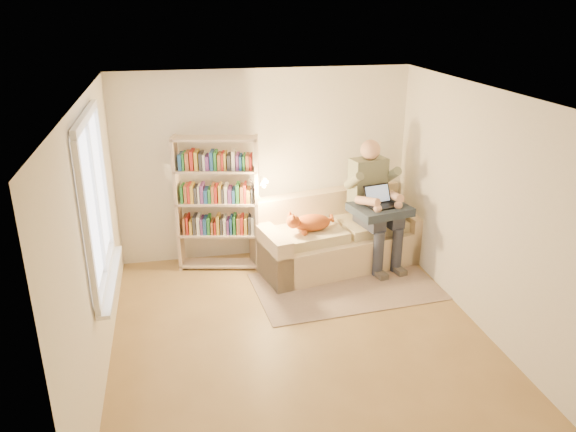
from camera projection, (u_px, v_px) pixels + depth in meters
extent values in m
plane|color=olive|center=(301.00, 337.00, 6.10)|extent=(4.50, 4.50, 0.00)
cube|color=white|center=(303.00, 96.00, 5.16)|extent=(4.00, 4.50, 0.02)
cube|color=silver|center=(94.00, 243.00, 5.25)|extent=(0.02, 4.50, 2.60)
cube|color=silver|center=(484.00, 212.00, 6.01)|extent=(0.02, 4.50, 2.60)
cube|color=silver|center=(265.00, 165.00, 7.68)|extent=(4.00, 0.02, 2.60)
cube|color=silver|center=(382.00, 357.00, 3.57)|extent=(4.00, 0.02, 2.60)
plane|color=white|center=(95.00, 200.00, 5.31)|extent=(0.00, 1.50, 1.50)
cube|color=white|center=(85.00, 117.00, 5.02)|extent=(0.05, 1.50, 0.08)
cube|color=white|center=(106.00, 275.00, 5.60)|extent=(0.05, 1.50, 0.08)
cube|color=white|center=(96.00, 200.00, 5.31)|extent=(0.04, 0.05, 1.50)
cube|color=white|center=(111.00, 279.00, 5.62)|extent=(0.12, 1.52, 0.04)
cube|color=beige|center=(338.00, 248.00, 7.71)|extent=(2.38, 1.44, 0.47)
cube|color=beige|center=(326.00, 207.00, 7.87)|extent=(2.22, 0.68, 0.48)
cube|color=beige|center=(271.00, 254.00, 7.30)|extent=(0.43, 1.02, 0.67)
cube|color=beige|center=(400.00, 230.00, 8.05)|extent=(0.43, 1.02, 0.67)
cube|color=beige|center=(307.00, 235.00, 7.37)|extent=(1.06, 0.85, 0.13)
cube|color=beige|center=(373.00, 223.00, 7.74)|extent=(1.06, 0.85, 0.13)
cube|color=gray|center=(368.00, 182.00, 7.60)|extent=(0.53, 0.36, 0.66)
sphere|color=tan|center=(370.00, 150.00, 7.42)|extent=(0.27, 0.27, 0.27)
cube|color=#2E3241|center=(369.00, 219.00, 7.42)|extent=(0.30, 0.57, 0.21)
cube|color=#2E3241|center=(388.00, 216.00, 7.53)|extent=(0.30, 0.57, 0.21)
cylinder|color=#2E3241|center=(378.00, 254.00, 7.34)|extent=(0.14, 0.14, 0.62)
cylinder|color=#2E3241|center=(397.00, 250.00, 7.45)|extent=(0.14, 0.14, 0.62)
ellipsoid|color=orange|center=(309.00, 223.00, 7.27)|extent=(0.54, 0.36, 0.22)
sphere|color=orange|center=(290.00, 222.00, 7.10)|extent=(0.17, 0.17, 0.17)
cylinder|color=orange|center=(324.00, 222.00, 7.43)|extent=(0.25, 0.10, 0.07)
cube|color=#242F3F|center=(386.00, 209.00, 7.44)|extent=(0.83, 0.73, 0.11)
cube|color=black|center=(389.00, 205.00, 7.38)|extent=(0.43, 0.34, 0.02)
cube|color=black|center=(384.00, 193.00, 7.45)|extent=(0.40, 0.19, 0.24)
plane|color=#8CA5CC|center=(384.00, 193.00, 7.45)|extent=(0.37, 0.21, 0.32)
cube|color=#C4AC94|center=(178.00, 204.00, 7.37)|extent=(0.10, 0.28, 1.82)
cube|color=#C4AC94|center=(257.00, 204.00, 7.37)|extent=(0.10, 0.28, 1.82)
cube|color=#C4AC94|center=(220.00, 263.00, 7.68)|extent=(1.12, 0.49, 0.03)
cube|color=#C4AC94|center=(219.00, 233.00, 7.52)|extent=(1.12, 0.49, 0.03)
cube|color=#C4AC94|center=(217.00, 202.00, 7.36)|extent=(1.12, 0.49, 0.03)
cube|color=#C4AC94|center=(216.00, 170.00, 7.20)|extent=(1.12, 0.49, 0.03)
cube|color=#C4AC94|center=(214.00, 138.00, 7.05)|extent=(1.12, 0.49, 0.03)
cube|color=gold|center=(219.00, 225.00, 7.48)|extent=(0.95, 0.41, 0.22)
cube|color=#333338|center=(217.00, 194.00, 7.32)|extent=(0.95, 0.41, 0.22)
cube|color=silver|center=(215.00, 161.00, 7.16)|extent=(0.95, 0.41, 0.22)
cylinder|color=beige|center=(251.00, 200.00, 7.35)|extent=(0.10, 0.10, 0.04)
cone|color=beige|center=(262.00, 183.00, 7.14)|extent=(0.15, 0.17, 0.15)
cube|color=gray|center=(346.00, 286.00, 7.15)|extent=(2.38, 1.52, 0.01)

